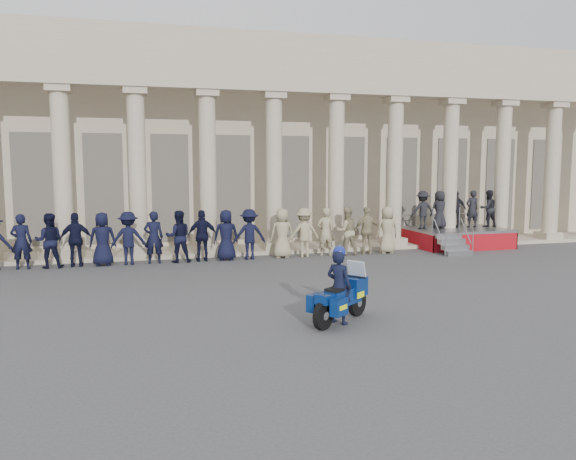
{
  "coord_description": "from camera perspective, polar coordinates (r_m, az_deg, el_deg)",
  "views": [
    {
      "loc": [
        -3.99,
        -13.57,
        3.44
      ],
      "look_at": [
        0.27,
        2.1,
        1.6
      ],
      "focal_mm": 35.0,
      "sensor_mm": 36.0,
      "label": 1
    }
  ],
  "objects": [
    {
      "name": "ground",
      "position": [
        14.55,
        1.15,
        -7.21
      ],
      "size": [
        90.0,
        90.0,
        0.0
      ],
      "primitive_type": "plane",
      "color": "#404043",
      "rests_on": "ground"
    },
    {
      "name": "building",
      "position": [
        28.61,
        -7.27,
        8.59
      ],
      "size": [
        40.0,
        12.5,
        9.0
      ],
      "color": "tan",
      "rests_on": "ground"
    },
    {
      "name": "officer_rank",
      "position": [
        20.5,
        -12.03,
        -0.69
      ],
      "size": [
        17.74,
        0.71,
        1.87
      ],
      "color": "black",
      "rests_on": "ground"
    },
    {
      "name": "reviewing_stand",
      "position": [
        25.13,
        16.53,
        1.29
      ],
      "size": [
        4.11,
        3.84,
        2.41
      ],
      "color": "gray",
      "rests_on": "ground"
    },
    {
      "name": "motorcycle",
      "position": [
        12.54,
        5.45,
        -6.83
      ],
      "size": [
        1.7,
        1.46,
        1.3
      ],
      "rotation": [
        0.0,
        0.0,
        0.66
      ],
      "color": "black",
      "rests_on": "ground"
    },
    {
      "name": "rider",
      "position": [
        12.38,
        5.2,
        -5.57
      ],
      "size": [
        0.68,
        0.72,
        1.74
      ],
      "rotation": [
        0.0,
        0.0,
        2.23
      ],
      "color": "black",
      "rests_on": "ground"
    }
  ]
}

